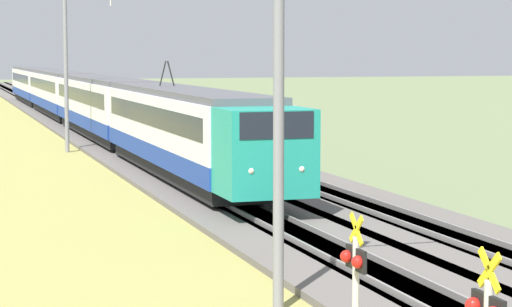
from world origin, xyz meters
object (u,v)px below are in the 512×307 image
passenger_train (77,96)px  crossing_signal_aux (355,284)px  catenary_mast_mid (67,66)px  catenary_mast_near (281,86)px

passenger_train → crossing_signal_aux: passenger_train is taller
passenger_train → crossing_signal_aux: (-56.79, 3.25, -0.64)m
catenary_mast_mid → crossing_signal_aux: bearing=179.5°
crossing_signal_aux → catenary_mast_near: catenary_mast_near is taller
passenger_train → catenary_mast_mid: (-18.21, 2.91, 2.34)m
passenger_train → catenary_mast_near: bearing=-3.2°
crossing_signal_aux → catenary_mast_near: 5.40m
catenary_mast_near → catenary_mast_mid: catenary_mast_mid is taller
crossing_signal_aux → catenary_mast_near: (4.50, -0.34, 2.97)m
crossing_signal_aux → catenary_mast_near: bearing=-94.3°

